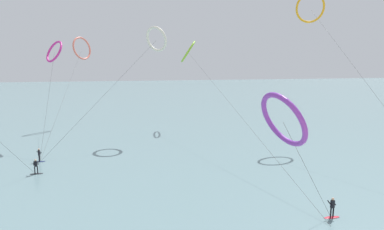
# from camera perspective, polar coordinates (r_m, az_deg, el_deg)

# --- Properties ---
(sea_water) EXTENTS (400.00, 200.00, 0.08)m
(sea_water) POSITION_cam_1_polar(r_m,az_deg,el_deg) (117.19, -8.41, 2.86)
(sea_water) COLOR slate
(sea_water) RESTS_ON ground
(surfer_charcoal) EXTENTS (1.40, 0.61, 1.70)m
(surfer_charcoal) POSITION_cam_1_polar(r_m,az_deg,el_deg) (42.09, -24.68, -8.01)
(surfer_charcoal) COLOR black
(surfer_charcoal) RESTS_ON ground
(surfer_crimson) EXTENTS (1.40, 0.63, 1.70)m
(surfer_crimson) POSITION_cam_1_polar(r_m,az_deg,el_deg) (30.49, 22.43, -14.35)
(surfer_crimson) COLOR red
(surfer_crimson) RESTS_ON ground
(surfer_navy) EXTENTS (1.40, 0.59, 1.70)m
(surfer_navy) POSITION_cam_1_polar(r_m,az_deg,el_deg) (46.82, -24.22, -6.29)
(surfer_navy) COLOR navy
(surfer_navy) RESTS_ON ground
(kite_coral) EXTENTS (4.94, 27.90, 17.19)m
(kite_coral) POSITION_cam_1_polar(r_m,az_deg,el_deg) (70.26, -17.98, 10.57)
(kite_coral) COLOR #EA7260
(kite_coral) RESTS_ON ground
(kite_ivory) EXTENTS (18.01, 13.26, 18.03)m
(kite_ivory) POSITION_cam_1_polar(r_m,az_deg,el_deg) (55.64, -6.01, 12.53)
(kite_ivory) COLOR silver
(kite_ivory) RESTS_ON ground
(kite_amber) EXTENTS (4.73, 30.51, 22.95)m
(kite_amber) POSITION_cam_1_polar(r_m,az_deg,el_deg) (57.83, 19.23, 16.59)
(kite_amber) COLOR orange
(kite_amber) RESTS_ON ground
(kite_violet) EXTENTS (6.36, 5.01, 10.44)m
(kite_violet) POSITION_cam_1_polar(r_m,az_deg,el_deg) (25.93, 15.06, -0.76)
(kite_violet) COLOR purple
(kite_violet) RESTS_ON ground
(kite_lime) EXTENTS (4.66, 45.70, 16.33)m
(kite_lime) POSITION_cam_1_polar(r_m,az_deg,el_deg) (65.66, -0.62, 10.54)
(kite_lime) COLOR #8CC62D
(kite_lime) RESTS_ON ground
(kite_magenta) EXTENTS (3.85, 14.15, 15.69)m
(kite_magenta) POSITION_cam_1_polar(r_m,az_deg,el_deg) (57.03, -22.09, 9.81)
(kite_magenta) COLOR #CC288E
(kite_magenta) RESTS_ON ground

